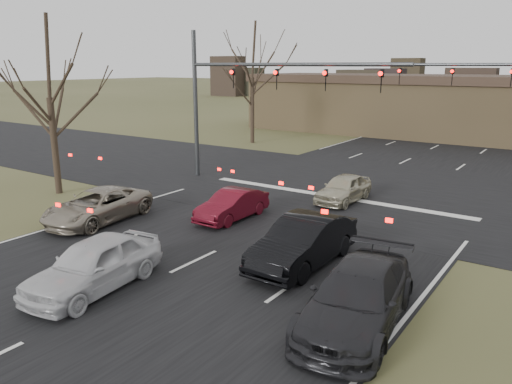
# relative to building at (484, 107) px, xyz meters

# --- Properties ---
(ground) EXTENTS (360.00, 360.00, 0.00)m
(ground) POSITION_rel_building_xyz_m (-2.00, -38.00, -2.67)
(ground) COLOR #464726
(ground) RESTS_ON ground
(road_main) EXTENTS (14.00, 300.00, 0.02)m
(road_main) POSITION_rel_building_xyz_m (-2.00, 22.00, -2.66)
(road_main) COLOR black
(road_main) RESTS_ON ground
(road_cross) EXTENTS (200.00, 14.00, 0.02)m
(road_cross) POSITION_rel_building_xyz_m (-2.00, -23.00, -2.65)
(road_cross) COLOR black
(road_cross) RESTS_ON ground
(building) EXTENTS (42.40, 10.40, 5.30)m
(building) POSITION_rel_building_xyz_m (0.00, 0.00, 0.00)
(building) COLOR olive
(building) RESTS_ON ground
(mast_arm_near) EXTENTS (12.12, 0.24, 8.00)m
(mast_arm_near) POSITION_rel_building_xyz_m (-7.23, -25.00, 2.41)
(mast_arm_near) COLOR #383A3D
(mast_arm_near) RESTS_ON ground
(tree_left_near) EXTENTS (5.10, 5.10, 8.50)m
(tree_left_near) POSITION_rel_building_xyz_m (-13.50, -32.00, 3.90)
(tree_left_near) COLOR black
(tree_left_near) RESTS_ON ground
(tree_left_far) EXTENTS (5.70, 5.70, 9.50)m
(tree_left_far) POSITION_rel_building_xyz_m (-15.00, -13.00, 4.68)
(tree_left_far) COLOR black
(tree_left_far) RESTS_ON ground
(car_silver_suv) EXTENTS (2.72, 4.96, 1.32)m
(car_silver_suv) POSITION_rel_building_xyz_m (-8.08, -33.92, -2.01)
(car_silver_suv) COLOR gray
(car_silver_suv) RESTS_ON ground
(car_white_sedan) EXTENTS (2.27, 4.56, 1.49)m
(car_white_sedan) POSITION_rel_building_xyz_m (-2.99, -38.07, -1.92)
(car_white_sedan) COLOR silver
(car_white_sedan) RESTS_ON ground
(car_black_hatch) EXTENTS (1.64, 4.68, 1.54)m
(car_black_hatch) POSITION_rel_building_xyz_m (1.00, -33.18, -1.90)
(car_black_hatch) COLOR black
(car_black_hatch) RESTS_ON ground
(car_charcoal_sedan) EXTENTS (2.71, 5.29, 1.47)m
(car_charcoal_sedan) POSITION_rel_building_xyz_m (3.94, -35.79, -1.93)
(car_charcoal_sedan) COLOR black
(car_charcoal_sedan) RESTS_ON ground
(car_red_ahead) EXTENTS (1.29, 3.67, 1.21)m
(car_red_ahead) POSITION_rel_building_xyz_m (-3.78, -30.58, -2.06)
(car_red_ahead) COLOR #550C18
(car_red_ahead) RESTS_ON ground
(car_silver_ahead) EXTENTS (1.57, 3.76, 1.27)m
(car_silver_ahead) POSITION_rel_building_xyz_m (-1.16, -25.50, -2.03)
(car_silver_ahead) COLOR #B7B094
(car_silver_ahead) RESTS_ON ground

